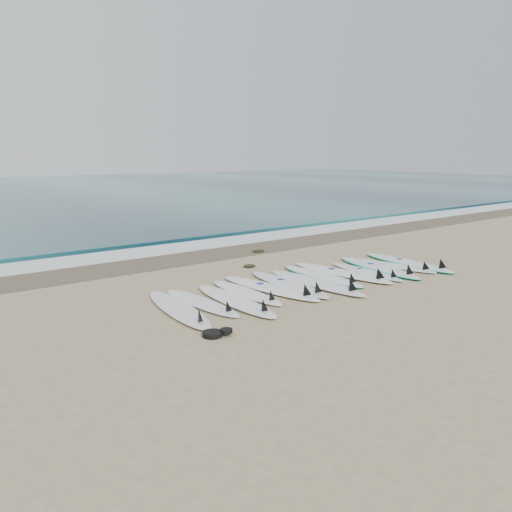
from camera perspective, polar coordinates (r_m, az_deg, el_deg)
ground at (r=11.25m, az=6.27°, el=-3.08°), size 120.00×120.00×0.00m
ocean at (r=41.12m, az=-27.11°, el=6.41°), size 120.00×55.00×0.03m
wet_sand_band at (r=14.41m, az=-5.09°, el=0.22°), size 120.00×1.80×0.01m
foam_band at (r=15.58m, az=-7.87°, el=1.07°), size 120.00×1.40×0.04m
wave_crest at (r=16.88m, az=-10.41°, el=1.90°), size 120.00×1.00×0.10m
surfboard_0 at (r=9.26m, az=-8.74°, el=-6.00°), size 0.91×2.76×0.35m
surfboard_1 at (r=9.61m, az=-6.13°, el=-5.32°), size 0.60×2.39×0.30m
surfboard_2 at (r=9.67m, az=-2.26°, el=-5.11°), size 0.71×2.73×0.35m
surfboard_3 at (r=10.24m, az=-1.01°, el=-4.19°), size 0.52×2.35×0.30m
surfboard_4 at (r=10.54m, az=1.81°, el=-3.68°), size 0.90×2.82×0.35m
surfboard_5 at (r=10.87m, az=3.89°, el=-3.22°), size 0.80×2.77×0.35m
surfboard_6 at (r=11.03m, az=7.06°, el=-3.05°), size 0.62×2.87×0.37m
surfboard_7 at (r=11.71m, az=7.66°, el=-2.28°), size 0.72×2.63×0.33m
surfboard_8 at (r=12.05m, az=9.99°, el=-1.89°), size 0.88×2.93×0.37m
surfboard_9 at (r=12.30m, az=12.66°, el=-1.78°), size 0.65×2.33×0.29m
surfboard_10 at (r=12.82m, az=13.92°, el=-1.29°), size 1.13×2.91×0.36m
surfboard_11 at (r=13.16m, az=15.62°, el=-1.05°), size 0.79×2.41×0.30m
surfboard_12 at (r=13.61m, az=17.08°, el=-0.72°), size 0.94×2.92×0.36m
seaweed_near at (r=12.72m, az=-0.75°, el=-1.14°), size 0.34×0.26×0.07m
seaweed_far at (r=14.64m, az=0.27°, el=0.57°), size 0.39×0.30×0.07m
leash_coil at (r=8.02m, az=-4.65°, el=-8.80°), size 0.46×0.36×0.11m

